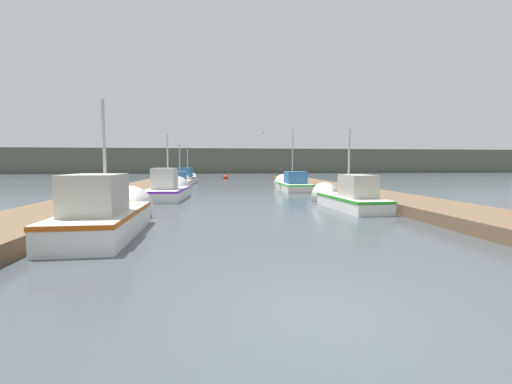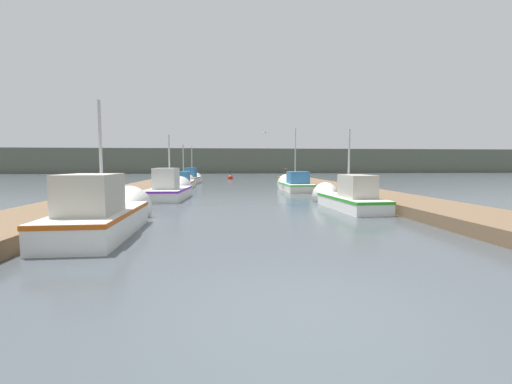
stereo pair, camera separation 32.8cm
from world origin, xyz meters
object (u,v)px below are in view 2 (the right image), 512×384
fishing_boat_0 (106,213)px  fishing_boat_3 (294,184)px  fishing_boat_2 (171,190)px  mooring_piling_0 (174,178)px  fishing_boat_5 (192,178)px  mooring_piling_1 (286,175)px  fishing_boat_4 (184,182)px  channel_buoy (230,178)px  seagull_lead (265,133)px  fishing_boat_1 (346,198)px

fishing_boat_0 → fishing_boat_3: size_ratio=1.01×
fishing_boat_2 → mooring_piling_0: bearing=100.6°
fishing_boat_3 → mooring_piling_0: fishing_boat_3 is taller
fishing_boat_5 → mooring_piling_1: bearing=14.8°
fishing_boat_2 → fishing_boat_4: (-0.35, 8.84, -0.07)m
fishing_boat_0 → channel_buoy: fishing_boat_0 is taller
fishing_boat_4 → seagull_lead: 7.77m
mooring_piling_0 → seagull_lead: size_ratio=2.44×
fishing_boat_1 → fishing_boat_4: bearing=118.2°
fishing_boat_2 → seagull_lead: 8.63m
fishing_boat_3 → fishing_boat_4: bearing=153.6°
fishing_boat_0 → seagull_lead: bearing=66.0°
fishing_boat_3 → fishing_boat_4: fishing_boat_3 is taller
fishing_boat_1 → fishing_boat_4: size_ratio=1.16×
fishing_boat_4 → fishing_boat_5: bearing=87.6°
fishing_boat_1 → channel_buoy: 27.56m
fishing_boat_1 → mooring_piling_0: fishing_boat_1 is taller
fishing_boat_1 → seagull_lead: (-2.22, 10.09, 3.54)m
fishing_boat_4 → fishing_boat_5: size_ratio=0.95×
fishing_boat_2 → fishing_boat_4: bearing=95.6°
fishing_boat_5 → fishing_boat_3: bearing=-45.4°
fishing_boat_0 → mooring_piling_1: bearing=68.1°
fishing_boat_2 → fishing_boat_4: 8.85m
fishing_boat_4 → mooring_piling_1: fishing_boat_4 is taller
fishing_boat_0 → fishing_boat_1: size_ratio=1.01×
fishing_boat_1 → fishing_boat_5: bearing=110.1°
channel_buoy → mooring_piling_0: bearing=-110.1°
fishing_boat_1 → fishing_boat_3: bearing=88.1°
fishing_boat_5 → seagull_lead: 11.02m
fishing_boat_5 → mooring_piling_0: fishing_boat_5 is taller
fishing_boat_1 → channel_buoy: (-4.40, 27.20, -0.25)m
fishing_boat_0 → mooring_piling_1: size_ratio=3.89×
mooring_piling_0 → fishing_boat_4: bearing=-42.4°
fishing_boat_1 → fishing_boat_4: fishing_boat_4 is taller
fishing_boat_2 → channel_buoy: (3.49, 22.59, -0.28)m
fishing_boat_1 → mooring_piling_1: bearing=83.6°
fishing_boat_0 → channel_buoy: size_ratio=4.60×
fishing_boat_4 → mooring_piling_1: 11.73m
mooring_piling_1 → mooring_piling_0: bearing=-148.5°
mooring_piling_0 → seagull_lead: (6.91, -4.17, 3.29)m
fishing_boat_2 → seagull_lead: (5.67, 5.48, 3.51)m
fishing_boat_3 → fishing_boat_5: fishing_boat_3 is taller
fishing_boat_2 → fishing_boat_5: 14.13m
fishing_boat_2 → mooring_piling_1: fishing_boat_2 is taller
fishing_boat_5 → channel_buoy: 9.24m
fishing_boat_1 → fishing_boat_3: size_ratio=1.00×
mooring_piling_0 → mooring_piling_1: 12.00m
channel_buoy → mooring_piling_1: bearing=-50.5°
mooring_piling_1 → seagull_lead: (-3.32, -10.44, 3.30)m
fishing_boat_2 → fishing_boat_3: fishing_boat_3 is taller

